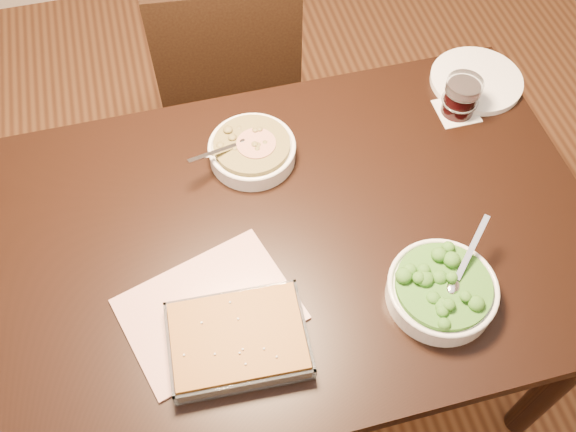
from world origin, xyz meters
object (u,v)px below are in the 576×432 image
at_px(stew_bowl, 252,150).
at_px(wine_tumbler, 461,96).
at_px(table, 287,255).
at_px(chair_far, 229,76).
at_px(baking_dish, 238,340).
at_px(dinner_plate, 476,80).
at_px(broccoli_bowl, 442,290).

relative_size(stew_bowl, wine_tumbler, 2.24).
bearing_deg(table, wine_tumbler, 25.96).
xyz_separation_m(table, chair_far, (0.01, 0.77, -0.15)).
height_order(stew_bowl, chair_far, chair_far).
distance_m(baking_dish, wine_tumbler, 0.82).
relative_size(table, baking_dish, 4.91).
distance_m(stew_bowl, dinner_plate, 0.63).
distance_m(broccoli_bowl, dinner_plate, 0.65).
distance_m(table, broccoli_bowl, 0.38).
bearing_deg(wine_tumbler, table, -154.04).
bearing_deg(baking_dish, stew_bowl, 77.30).
height_order(baking_dish, chair_far, chair_far).
height_order(table, wine_tumbler, wine_tumbler).
xyz_separation_m(table, wine_tumbler, (0.51, 0.25, 0.15)).
distance_m(dinner_plate, chair_far, 0.78).
relative_size(stew_bowl, broccoli_bowl, 0.98).
xyz_separation_m(broccoli_bowl, dinner_plate, (0.33, 0.56, -0.02)).
bearing_deg(dinner_plate, wine_tumbler, -136.98).
xyz_separation_m(baking_dish, wine_tumbler, (0.67, 0.48, 0.03)).
xyz_separation_m(baking_dish, chair_far, (0.17, 1.00, -0.27)).
relative_size(baking_dish, dinner_plate, 1.18).
relative_size(wine_tumbler, dinner_plate, 0.42).
relative_size(wine_tumbler, chair_far, 0.11).
bearing_deg(chair_far, baking_dish, 86.65).
bearing_deg(stew_bowl, broccoli_bowl, -57.46).
xyz_separation_m(wine_tumbler, dinner_plate, (0.09, 0.08, -0.05)).
bearing_deg(dinner_plate, baking_dish, -143.53).
xyz_separation_m(broccoli_bowl, baking_dish, (-0.43, 0.00, -0.01)).
bearing_deg(wine_tumbler, broccoli_bowl, -116.73).
height_order(table, stew_bowl, stew_bowl).
bearing_deg(wine_tumbler, chair_far, 133.79).
distance_m(table, chair_far, 0.79).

